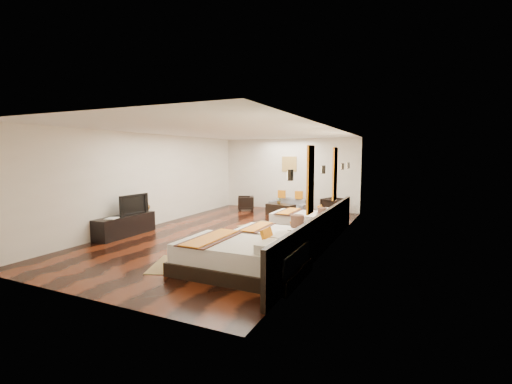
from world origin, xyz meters
The scene contains 30 objects.
floor centered at (0.00, 0.00, 0.00)m, with size 5.50×9.50×0.01m, color black.
ceiling centered at (0.00, 0.00, 2.80)m, with size 5.50×9.50×0.01m, color white.
back_wall centered at (0.00, 4.75, 1.40)m, with size 5.50×0.01×2.80m, color silver.
left_wall centered at (-2.75, 0.00, 1.40)m, with size 0.01×9.50×2.80m, color silver.
right_wall centered at (2.75, 0.00, 1.40)m, with size 0.01×9.50×2.80m, color silver.
headboard_panel centered at (2.71, -0.80, 0.45)m, with size 0.08×6.60×0.90m, color black.
bed_near centered at (1.70, -2.77, 0.31)m, with size 2.34×1.47×0.89m.
bed_mid centered at (1.69, -0.94, 0.24)m, with size 1.85×1.16×0.71m.
bed_far centered at (1.69, 1.40, 0.25)m, with size 1.93×1.21×0.74m.
nightstand_a centered at (2.44, -1.78, 0.34)m, with size 0.50×0.50×0.98m.
nightstand_b centered at (2.44, 0.27, 0.29)m, with size 0.42×0.42×0.84m.
jute_mat_near centered at (0.23, -2.89, 0.01)m, with size 0.75×1.20×0.01m, color olive.
jute_mat_mid centered at (0.34, -0.79, 0.01)m, with size 0.75×1.20×0.01m, color olive.
jute_mat_far centered at (0.20, 1.34, 0.01)m, with size 0.75×1.20×0.01m, color olive.
tv_console centered at (-2.50, -1.43, 0.28)m, with size 0.50×1.80×0.55m, color black.
tv centered at (-2.45, -1.21, 0.83)m, with size 0.96×0.13×0.55m, color black.
book centered at (-2.50, -2.02, 0.57)m, with size 0.26×0.35×0.03m, color black.
figurine centered at (-2.50, -0.67, 0.71)m, with size 0.31×0.31×0.33m, color brown.
sofa centered at (0.19, 4.34, 0.24)m, with size 1.67×0.65×0.49m, color slate.
armchair_left centered at (-1.43, 3.74, 0.28)m, with size 0.60×0.62×0.56m, color black.
armchair_right centered at (2.00, 3.82, 0.33)m, with size 0.70×0.72×0.66m, color black.
coffee_table centered at (0.19, 3.29, 0.20)m, with size 1.00×0.50×0.40m, color black.
table_plant centered at (0.13, 3.31, 0.52)m, with size 0.22×0.19×0.25m, color #29531B.
orange_panel_a centered at (2.73, -1.90, 1.70)m, with size 0.04×0.40×1.30m, color #D86014.
orange_panel_b centered at (2.73, 0.30, 1.70)m, with size 0.04×0.40×1.30m, color #D86014.
sconce_near centered at (2.70, -3.00, 1.85)m, with size 0.07×0.12×0.18m.
sconce_mid centered at (2.70, -0.80, 1.85)m, with size 0.07×0.12×0.18m.
sconce_far centered at (2.70, 1.40, 1.85)m, with size 0.07×0.12×0.18m.
sconce_lounge centered at (2.70, 2.30, 1.85)m, with size 0.07×0.12×0.18m.
gold_artwork centered at (0.00, 4.73, 1.80)m, with size 0.60×0.04×0.60m, color #AD873F.
Camera 1 is at (4.51, -8.26, 2.18)m, focal length 24.25 mm.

